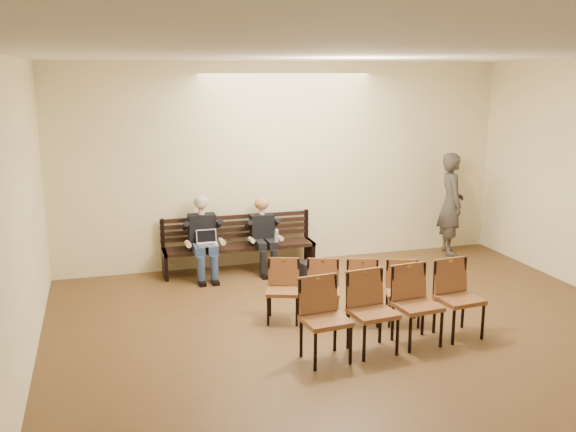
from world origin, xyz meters
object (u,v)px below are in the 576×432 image
object	(u,v)px
seated_man	(203,237)
water_bottle	(277,243)
passerby	(451,196)
chair_row_front	(343,292)
bag	(312,270)
seated_woman	(264,239)
chair_row_back	(396,310)
laptop	(208,246)
bench	(240,258)

from	to	relation	value
seated_man	water_bottle	xyz separation A→B (m)	(1.18, -0.30, -0.10)
passerby	chair_row_front	bearing A→B (deg)	143.00
seated_man	bag	bearing A→B (deg)	-22.35
passerby	seated_woman	bearing A→B (deg)	104.55
passerby	chair_row_back	size ratio (longest dim) A/B	0.90
water_bottle	passerby	xyz separation A→B (m)	(3.45, 0.37, 0.52)
laptop	chair_row_front	world-z (taller)	chair_row_front
passerby	bench	bearing A→B (deg)	102.71
water_bottle	chair_row_front	world-z (taller)	chair_row_front
seated_woman	passerby	size ratio (longest dim) A/B	0.52
bag	chair_row_front	bearing A→B (deg)	-95.65
seated_man	chair_row_front	xyz separation A→B (m)	(1.48, -2.53, -0.24)
seated_man	passerby	world-z (taller)	passerby
seated_woman	chair_row_front	world-z (taller)	seated_woman
bench	seated_man	bearing A→B (deg)	-169.24
laptop	water_bottle	bearing A→B (deg)	4.57
seated_man	chair_row_back	size ratio (longest dim) A/B	0.55
seated_woman	passerby	distance (m)	3.64
seated_man	water_bottle	distance (m)	1.22
bench	laptop	size ratio (longest dim) A/B	7.85
laptop	water_bottle	size ratio (longest dim) A/B	1.45
seated_man	laptop	size ratio (longest dim) A/B	4.02
seated_man	bag	distance (m)	1.87
water_bottle	chair_row_back	world-z (taller)	chair_row_back
chair_row_back	seated_woman	bearing A→B (deg)	96.61
bench	seated_woman	xyz separation A→B (m)	(0.39, -0.12, 0.34)
laptop	chair_row_back	world-z (taller)	chair_row_back
bag	passerby	distance (m)	3.20
chair_row_front	chair_row_back	world-z (taller)	chair_row_back
water_bottle	bench	bearing A→B (deg)	142.34
water_bottle	bag	xyz separation A→B (m)	(0.49, -0.38, -0.41)
chair_row_front	chair_row_back	xyz separation A→B (m)	(0.31, -0.96, 0.07)
seated_man	bag	world-z (taller)	seated_man
bench	water_bottle	size ratio (longest dim) A/B	11.35
laptop	chair_row_back	bearing A→B (deg)	-53.78
seated_man	water_bottle	world-z (taller)	seated_man
seated_man	laptop	distance (m)	0.26
chair_row_back	laptop	bearing A→B (deg)	112.51
laptop	bag	distance (m)	1.74
seated_man	passerby	size ratio (longest dim) A/B	0.61
bench	seated_man	size ratio (longest dim) A/B	1.95
seated_woman	chair_row_back	xyz separation A→B (m)	(0.77, -3.49, -0.07)
seated_man	passerby	bearing A→B (deg)	0.92
laptop	chair_row_back	size ratio (longest dim) A/B	0.14
water_bottle	bag	size ratio (longest dim) A/B	0.55
passerby	laptop	bearing A→B (deg)	107.21
bench	water_bottle	xyz separation A→B (m)	(0.54, -0.42, 0.34)
water_bottle	bag	bearing A→B (deg)	-38.18
chair_row_front	chair_row_back	size ratio (longest dim) A/B	0.86
bench	water_bottle	distance (m)	0.77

